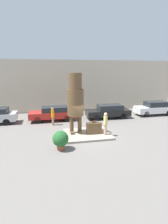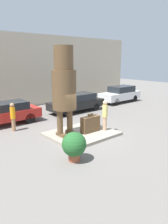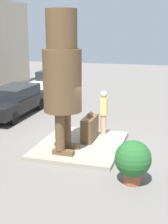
{
  "view_description": "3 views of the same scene",
  "coord_description": "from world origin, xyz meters",
  "px_view_note": "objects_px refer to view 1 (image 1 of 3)",
  "views": [
    {
      "loc": [
        -3.04,
        -13.06,
        5.09
      ],
      "look_at": [
        -0.26,
        0.12,
        1.91
      ],
      "focal_mm": 28.0,
      "sensor_mm": 36.0,
      "label": 1
    },
    {
      "loc": [
        -7.67,
        -9.07,
        4.3
      ],
      "look_at": [
        0.04,
        -0.17,
        1.39
      ],
      "focal_mm": 35.0,
      "sensor_mm": 36.0,
      "label": 2
    },
    {
      "loc": [
        -10.59,
        -3.27,
        4.29
      ],
      "look_at": [
        -0.29,
        -0.21,
        1.46
      ],
      "focal_mm": 50.0,
      "sensor_mm": 36.0,
      "label": 3
    }
  ],
  "objects_px": {
    "parked_car_red": "(53,113)",
    "worker_hivis": "(53,116)",
    "planter_pot": "(61,139)",
    "tourist": "(105,123)",
    "parked_car_black": "(108,111)",
    "parked_car_white": "(154,108)",
    "giant_suitcase": "(94,128)",
    "statue_figure": "(75,99)"
  },
  "relations": [
    {
      "from": "giant_suitcase",
      "to": "parked_car_red",
      "type": "distance_m",
      "value": 5.9
    },
    {
      "from": "worker_hivis",
      "to": "planter_pot",
      "type": "bearing_deg",
      "value": -86.9
    },
    {
      "from": "giant_suitcase",
      "to": "parked_car_white",
      "type": "xyz_separation_m",
      "value": [
        8.73,
        5.08,
        0.23
      ]
    },
    {
      "from": "statue_figure",
      "to": "planter_pot",
      "type": "bearing_deg",
      "value": -118.63
    },
    {
      "from": "giant_suitcase",
      "to": "parked_car_black",
      "type": "relative_size",
      "value": 0.25
    },
    {
      "from": "parked_car_black",
      "to": "parked_car_white",
      "type": "xyz_separation_m",
      "value": [
        5.78,
        0.24,
        0.06
      ]
    },
    {
      "from": "parked_car_black",
      "to": "worker_hivis",
      "type": "distance_m",
      "value": 6.21
    },
    {
      "from": "parked_car_white",
      "to": "giant_suitcase",
      "type": "bearing_deg",
      "value": 30.2
    },
    {
      "from": "planter_pot",
      "to": "tourist",
      "type": "bearing_deg",
      "value": 25.01
    },
    {
      "from": "planter_pot",
      "to": "parked_car_white",
      "type": "bearing_deg",
      "value": 31.71
    },
    {
      "from": "statue_figure",
      "to": "worker_hivis",
      "type": "xyz_separation_m",
      "value": [
        -1.73,
        2.9,
        -2.01
      ]
    },
    {
      "from": "parked_car_black",
      "to": "planter_pot",
      "type": "height_order",
      "value": "parked_car_black"
    },
    {
      "from": "statue_figure",
      "to": "worker_hivis",
      "type": "relative_size",
      "value": 2.76
    },
    {
      "from": "parked_car_white",
      "to": "parked_car_black",
      "type": "bearing_deg",
      "value": 2.42
    },
    {
      "from": "parked_car_black",
      "to": "planter_pot",
      "type": "relative_size",
      "value": 3.72
    },
    {
      "from": "worker_hivis",
      "to": "giant_suitcase",
      "type": "bearing_deg",
      "value": -48.15
    },
    {
      "from": "statue_figure",
      "to": "parked_car_red",
      "type": "bearing_deg",
      "value": 110.09
    },
    {
      "from": "statue_figure",
      "to": "giant_suitcase",
      "type": "xyz_separation_m",
      "value": [
        1.38,
        -0.57,
        -2.34
      ]
    },
    {
      "from": "tourist",
      "to": "giant_suitcase",
      "type": "bearing_deg",
      "value": 157.62
    },
    {
      "from": "parked_car_red",
      "to": "giant_suitcase",
      "type": "bearing_deg",
      "value": 120.84
    },
    {
      "from": "giant_suitcase",
      "to": "planter_pot",
      "type": "xyz_separation_m",
      "value": [
        -2.81,
        -2.05,
        0.1
      ]
    },
    {
      "from": "statue_figure",
      "to": "planter_pot",
      "type": "xyz_separation_m",
      "value": [
        -1.43,
        -2.62,
        -2.24
      ]
    },
    {
      "from": "tourist",
      "to": "parked_car_black",
      "type": "height_order",
      "value": "tourist"
    },
    {
      "from": "tourist",
      "to": "parked_car_black",
      "type": "xyz_separation_m",
      "value": [
        2.11,
        5.18,
        -0.34
      ]
    },
    {
      "from": "parked_car_black",
      "to": "worker_hivis",
      "type": "xyz_separation_m",
      "value": [
        -6.06,
        -1.36,
        0.16
      ]
    },
    {
      "from": "planter_pot",
      "to": "worker_hivis",
      "type": "distance_m",
      "value": 5.54
    },
    {
      "from": "parked_car_red",
      "to": "worker_hivis",
      "type": "height_order",
      "value": "worker_hivis"
    },
    {
      "from": "statue_figure",
      "to": "parked_car_red",
      "type": "height_order",
      "value": "statue_figure"
    },
    {
      "from": "parked_car_red",
      "to": "parked_car_white",
      "type": "height_order",
      "value": "parked_car_white"
    },
    {
      "from": "planter_pot",
      "to": "worker_hivis",
      "type": "relative_size",
      "value": 0.74
    },
    {
      "from": "tourist",
      "to": "worker_hivis",
      "type": "xyz_separation_m",
      "value": [
        -3.95,
        3.82,
        -0.19
      ]
    },
    {
      "from": "statue_figure",
      "to": "parked_car_red",
      "type": "distance_m",
      "value": 5.24
    },
    {
      "from": "parked_car_white",
      "to": "worker_hivis",
      "type": "distance_m",
      "value": 11.95
    },
    {
      "from": "statue_figure",
      "to": "parked_car_black",
      "type": "distance_m",
      "value": 6.45
    },
    {
      "from": "statue_figure",
      "to": "worker_hivis",
      "type": "distance_m",
      "value": 3.93
    },
    {
      "from": "parked_car_white",
      "to": "planter_pot",
      "type": "relative_size",
      "value": 3.49
    },
    {
      "from": "statue_figure",
      "to": "tourist",
      "type": "relative_size",
      "value": 2.68
    },
    {
      "from": "worker_hivis",
      "to": "statue_figure",
      "type": "bearing_deg",
      "value": -59.17
    },
    {
      "from": "parked_car_red",
      "to": "worker_hivis",
      "type": "relative_size",
      "value": 2.74
    },
    {
      "from": "giant_suitcase",
      "to": "parked_car_black",
      "type": "xyz_separation_m",
      "value": [
        2.95,
        4.84,
        0.17
      ]
    },
    {
      "from": "giant_suitcase",
      "to": "parked_car_red",
      "type": "bearing_deg",
      "value": 120.84
    },
    {
      "from": "giant_suitcase",
      "to": "parked_car_black",
      "type": "height_order",
      "value": "parked_car_black"
    }
  ]
}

